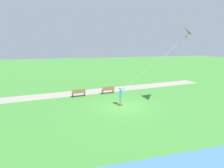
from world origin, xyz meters
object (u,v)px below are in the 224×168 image
person_kite_flyer (121,95)px  park_bench_near_walkway (108,89)px  flying_kite (182,33)px  park_bench_far_walkway (79,92)px

person_kite_flyer → park_bench_near_walkway: 4.52m
flying_kite → park_bench_near_walkway: flying_kite is taller
park_bench_near_walkway → park_bench_far_walkway: (-0.44, 3.47, 0.00)m
park_bench_near_walkway → park_bench_far_walkway: size_ratio=1.00×
flying_kite → park_bench_far_walkway: 12.06m
park_bench_near_walkway → park_bench_far_walkway: 3.50m
person_kite_flyer → park_bench_far_walkway: 5.41m
park_bench_far_walkway → park_bench_near_walkway: bearing=-82.7°
park_bench_near_walkway → park_bench_far_walkway: bearing=97.3°
person_kite_flyer → flying_kite: bearing=-110.4°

